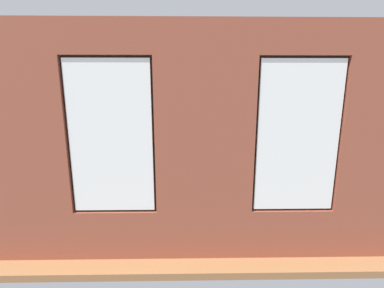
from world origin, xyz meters
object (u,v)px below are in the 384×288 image
potted_plant_beside_window_right (84,205)px  potted_plant_near_tv (100,175)px  cup_ceramic (180,166)px  tv_flatscreen (91,153)px  couch_left (283,169)px  potted_plant_by_left_couch (252,153)px  couch_by_window (163,212)px  potted_plant_corner_far_left (351,181)px  potted_plant_corner_near_left (263,141)px  media_console (92,176)px  table_plant_small (161,164)px  remote_black (197,166)px  potted_plant_between_couches (244,187)px  papasan_chair (168,148)px  coffee_table (180,170)px  potted_plant_foreground_right (127,145)px

potted_plant_beside_window_right → potted_plant_near_tv: bearing=-83.8°
cup_ceramic → tv_flatscreen: bearing=2.1°
couch_left → potted_plant_by_left_couch: couch_left is taller
couch_by_window → tv_flatscreen: size_ratio=1.71×
potted_plant_corner_far_left → potted_plant_corner_near_left: size_ratio=0.96×
media_console → tv_flatscreen: tv_flatscreen is taller
table_plant_small → potted_plant_by_left_couch: table_plant_small is taller
cup_ceramic → potted_plant_corner_far_left: (-2.72, 2.26, 0.42)m
potted_plant_beside_window_right → couch_left: bearing=-149.4°
couch_left → cup_ceramic: couch_left is taller
potted_plant_beside_window_right → potted_plant_by_left_couch: size_ratio=1.43×
remote_black → potted_plant_by_left_couch: bearing=149.1°
table_plant_small → potted_plant_corner_near_left: bearing=-141.8°
tv_flatscreen → potted_plant_between_couches: potted_plant_between_couches is taller
potted_plant_between_couches → potted_plant_by_left_couch: potted_plant_between_couches is taller
table_plant_small → potted_plant_between_couches: potted_plant_between_couches is taller
couch_by_window → papasan_chair: bearing=-87.0°
couch_by_window → potted_plant_near_tv: 1.74m
couch_by_window → remote_black: (-0.63, -2.30, 0.09)m
cup_ceramic → potted_plant_by_left_couch: size_ratio=0.16×
tv_flatscreen → potted_plant_near_tv: size_ratio=1.15×
couch_by_window → potted_plant_between_couches: 1.37m
coffee_table → tv_flatscreen: bearing=2.1°
couch_by_window → tv_flatscreen: 2.86m
remote_black → potted_plant_by_left_couch: size_ratio=0.31×
cup_ceramic → media_console: size_ratio=0.08×
papasan_chair → potted_plant_corner_far_left: (-3.17, 4.33, 0.42)m
potted_plant_near_tv → potted_plant_corner_near_left: size_ratio=0.62×
papasan_chair → media_console: bearing=52.2°
coffee_table → potted_plant_by_left_couch: potted_plant_by_left_couch is taller
potted_plant_beside_window_right → potted_plant_corner_far_left: potted_plant_corner_far_left is taller
cup_ceramic → remote_black: 0.43m
coffee_table → table_plant_small: 0.50m
potted_plant_corner_far_left → potted_plant_corner_near_left: (0.01, -4.62, -0.27)m
coffee_table → potted_plant_corner_near_left: bearing=-138.9°
potted_plant_foreground_right → tv_flatscreen: bearing=82.8°
potted_plant_foreground_right → potted_plant_corner_near_left: size_ratio=0.60×
cup_ceramic → remote_black: bearing=-161.3°
papasan_chair → potted_plant_corner_near_left: potted_plant_corner_near_left is taller
media_console → potted_plant_foreground_right: size_ratio=1.33×
couch_left → potted_plant_between_couches: 2.71m
potted_plant_near_tv → potted_plant_corner_far_left: size_ratio=0.65×
potted_plant_foreground_right → papasan_chair: bearing=170.0°
coffee_table → media_console: bearing=2.1°
tv_flatscreen → papasan_chair: (-1.66, -2.14, -0.37)m
couch_by_window → remote_black: size_ratio=10.10×
tv_flatscreen → potted_plant_near_tv: (-0.55, 1.01, -0.22)m
tv_flatscreen → coffee_table: bearing=-177.9°
table_plant_small → tv_flatscreen: bearing=-1.5°
potted_plant_corner_near_left → potted_plant_beside_window_right: bearing=48.1°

